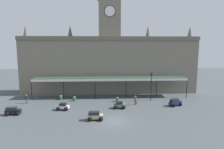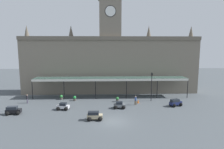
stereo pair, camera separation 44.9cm
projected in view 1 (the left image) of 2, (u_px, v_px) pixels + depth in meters
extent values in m
plane|color=#474D52|center=(114.00, 121.00, 26.75)|extent=(140.00, 140.00, 0.00)
cube|color=slate|center=(109.00, 65.00, 44.37)|extent=(39.99, 5.58, 12.90)
cube|color=#685F52|center=(110.00, 38.00, 40.62)|extent=(39.99, 0.30, 0.80)
cube|color=slate|center=(109.00, 18.00, 42.87)|extent=(4.80, 4.80, 8.59)
cylinder|color=white|center=(110.00, 11.00, 40.30)|extent=(2.20, 0.12, 2.20)
cylinder|color=black|center=(110.00, 11.00, 40.34)|extent=(2.46, 0.06, 2.46)
cone|color=#5B5448|center=(25.00, 31.00, 42.36)|extent=(1.10, 1.10, 2.60)
cone|color=#5B5448|center=(70.00, 31.00, 42.85)|extent=(1.10, 1.10, 2.60)
cone|color=#5B5448|center=(148.00, 31.00, 43.73)|extent=(1.10, 1.10, 2.60)
cone|color=#5B5448|center=(190.00, 32.00, 44.22)|extent=(1.10, 1.10, 2.60)
cube|color=#38564C|center=(110.00, 78.00, 39.76)|extent=(32.01, 3.20, 0.16)
cube|color=silver|center=(111.00, 80.00, 38.21)|extent=(32.01, 0.12, 0.44)
cylinder|color=black|center=(31.00, 90.00, 37.83)|extent=(0.14, 0.14, 4.02)
cylinder|color=black|center=(64.00, 89.00, 38.15)|extent=(0.14, 0.14, 4.02)
cylinder|color=black|center=(95.00, 89.00, 38.46)|extent=(0.14, 0.14, 4.02)
cylinder|color=black|center=(126.00, 89.00, 38.78)|extent=(0.14, 0.14, 4.02)
cylinder|color=black|center=(157.00, 88.00, 39.09)|extent=(0.14, 0.14, 4.02)
cylinder|color=black|center=(187.00, 88.00, 39.41)|extent=(0.14, 0.14, 4.02)
cube|color=silver|center=(63.00, 107.00, 31.63)|extent=(2.14, 1.11, 0.50)
cube|color=#1E232B|center=(63.00, 104.00, 31.56)|extent=(1.19, 0.92, 0.42)
sphere|color=black|center=(58.00, 109.00, 31.27)|extent=(0.64, 0.64, 0.64)
sphere|color=black|center=(60.00, 107.00, 32.14)|extent=(0.64, 0.64, 0.64)
sphere|color=black|center=(66.00, 109.00, 31.18)|extent=(0.64, 0.64, 0.64)
sphere|color=black|center=(68.00, 107.00, 32.05)|extent=(0.64, 0.64, 0.64)
cube|color=tan|center=(95.00, 116.00, 27.15)|extent=(2.25, 0.90, 0.55)
cube|color=#1E232B|center=(94.00, 113.00, 27.07)|extent=(1.55, 0.83, 0.45)
sphere|color=black|center=(101.00, 117.00, 27.66)|extent=(0.64, 0.64, 0.64)
sphere|color=black|center=(101.00, 119.00, 26.77)|extent=(0.64, 0.64, 0.64)
sphere|color=black|center=(90.00, 117.00, 27.59)|extent=(0.64, 0.64, 0.64)
sphere|color=black|center=(90.00, 119.00, 26.70)|extent=(0.64, 0.64, 0.64)
cube|color=#19214C|center=(175.00, 103.00, 33.93)|extent=(2.42, 1.70, 0.55)
cube|color=#1E232B|center=(175.00, 100.00, 33.78)|extent=(1.75, 1.37, 0.45)
sphere|color=black|center=(177.00, 103.00, 34.70)|extent=(0.64, 0.64, 0.64)
sphere|color=black|center=(180.00, 104.00, 33.89)|extent=(0.64, 0.64, 0.64)
sphere|color=black|center=(170.00, 104.00, 34.03)|extent=(0.64, 0.64, 0.64)
sphere|color=black|center=(174.00, 105.00, 33.23)|extent=(0.64, 0.64, 0.64)
cube|color=slate|center=(120.00, 105.00, 32.47)|extent=(2.10, 1.00, 0.50)
cube|color=#1E232B|center=(119.00, 103.00, 32.41)|extent=(1.15, 0.86, 0.42)
sphere|color=black|center=(123.00, 106.00, 32.93)|extent=(0.64, 0.64, 0.64)
sphere|color=black|center=(124.00, 107.00, 32.06)|extent=(0.64, 0.64, 0.64)
sphere|color=black|center=(116.00, 106.00, 32.94)|extent=(0.64, 0.64, 0.64)
sphere|color=black|center=(116.00, 107.00, 32.07)|extent=(0.64, 0.64, 0.64)
cube|color=black|center=(13.00, 111.00, 29.36)|extent=(2.33, 1.12, 0.55)
cube|color=#1E232B|center=(12.00, 108.00, 29.26)|extent=(1.63, 0.98, 0.45)
sphere|color=black|center=(19.00, 111.00, 29.95)|extent=(0.64, 0.64, 0.64)
sphere|color=black|center=(18.00, 113.00, 29.07)|extent=(0.64, 0.64, 0.64)
sphere|color=black|center=(9.00, 112.00, 29.72)|extent=(0.64, 0.64, 0.64)
sphere|color=black|center=(7.00, 114.00, 28.84)|extent=(0.64, 0.64, 0.64)
cylinder|color=brown|center=(135.00, 103.00, 34.51)|extent=(0.17, 0.17, 0.82)
cylinder|color=brown|center=(136.00, 103.00, 34.58)|extent=(0.17, 0.17, 0.82)
cylinder|color=#334C8C|center=(135.00, 99.00, 34.45)|extent=(0.34, 0.34, 0.62)
sphere|color=tan|center=(136.00, 97.00, 34.39)|extent=(0.23, 0.23, 0.23)
cylinder|color=#3F384C|center=(27.00, 101.00, 35.26)|extent=(0.17, 0.17, 0.82)
cylinder|color=#3F384C|center=(27.00, 101.00, 35.46)|extent=(0.17, 0.17, 0.82)
cylinder|color=black|center=(26.00, 98.00, 35.26)|extent=(0.34, 0.34, 0.62)
sphere|color=tan|center=(26.00, 95.00, 35.20)|extent=(0.23, 0.23, 0.23)
cylinder|color=black|center=(151.00, 88.00, 36.90)|extent=(0.13, 0.13, 5.12)
cube|color=black|center=(151.00, 74.00, 36.51)|extent=(0.30, 0.30, 0.44)
sphere|color=black|center=(151.00, 73.00, 36.47)|extent=(0.14, 0.14, 0.14)
cone|color=orange|center=(138.00, 101.00, 35.67)|extent=(0.40, 0.40, 0.70)
cylinder|color=#47423D|center=(61.00, 99.00, 37.95)|extent=(0.56, 0.56, 0.42)
sphere|color=#2F8A3C|center=(61.00, 97.00, 37.89)|extent=(0.60, 0.60, 0.60)
cylinder|color=#47423D|center=(74.00, 100.00, 37.10)|extent=(0.56, 0.56, 0.42)
sphere|color=#238B3A|center=(74.00, 98.00, 37.04)|extent=(0.60, 0.60, 0.60)
cylinder|color=#47423D|center=(117.00, 101.00, 36.51)|extent=(0.56, 0.56, 0.42)
sphere|color=#287132|center=(117.00, 98.00, 36.45)|extent=(0.60, 0.60, 0.60)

